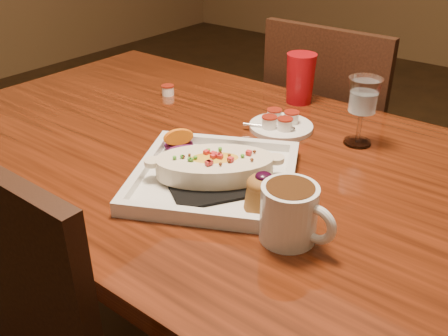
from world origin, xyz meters
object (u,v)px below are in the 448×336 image
Objects in this scene: chair_far at (332,147)px; coffee_mug at (291,212)px; red_tumbler at (300,79)px; saucer at (280,124)px; plate at (218,172)px; goblet at (363,99)px; table at (215,186)px.

chair_far is 6.93× the size of coffee_mug.
saucer is at bearing -73.21° from red_tumbler.
coffee_mug is (0.21, -0.07, 0.03)m from plate.
goblet reaches higher than saucer.
plate reaches higher than table.
chair_far is at bearing 97.11° from saucer.
red_tumbler is at bearing 74.97° from plate.
red_tumbler is (-0.00, -0.26, 0.31)m from chair_far.
chair_far reaches higher than plate.
coffee_mug is at bearing -30.36° from table.
coffee_mug reaches higher than saucer.
plate is 0.31m from saucer.
goblet is at bearing 43.64° from table.
plate is 0.38m from goblet.
goblet reaches higher than table.
saucer is (0.06, -0.44, 0.26)m from chair_far.
chair_far reaches higher than table.
chair_far is 0.80m from plate.
goblet is (-0.07, 0.41, 0.06)m from coffee_mug.
table is 0.39m from coffee_mug.
chair_far is 5.92× the size of saucer.
plate is at bearing -112.25° from goblet.
saucer is (-0.25, 0.37, -0.04)m from coffee_mug.
goblet is (0.24, 0.23, 0.21)m from table.
table is 9.56× the size of saucer.
saucer reaches higher than table.
plate is (0.10, -0.74, 0.27)m from chair_far.
table is at bearing 149.68° from coffee_mug.
goblet is 0.29m from red_tumbler.
table is at bearing -136.36° from goblet.
table is at bearing 104.73° from plate.
chair_far reaches higher than red_tumbler.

